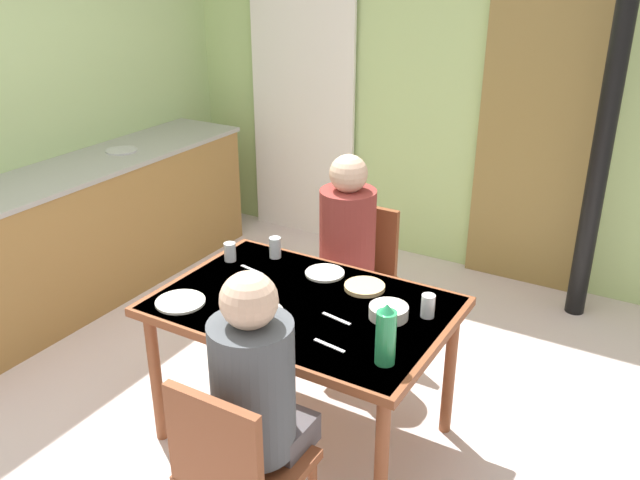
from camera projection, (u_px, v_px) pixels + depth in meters
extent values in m
plane|color=beige|center=(240.00, 418.00, 3.43)|extent=(6.06, 6.06, 0.00)
cube|color=#B0CF82|center=(432.00, 61.00, 4.68)|extent=(4.21, 0.10, 2.90)
cube|color=#ABCA84|center=(26.00, 74.00, 4.23)|extent=(0.10, 3.50, 2.90)
cube|color=olive|center=(538.00, 143.00, 4.43)|extent=(0.80, 0.05, 2.00)
cylinder|color=black|center=(613.00, 88.00, 3.83)|extent=(0.12, 0.12, 2.90)
cube|color=white|center=(302.00, 83.00, 5.16)|extent=(0.90, 0.03, 2.43)
cube|color=olive|center=(87.00, 233.00, 4.49)|extent=(0.60, 2.59, 0.87)
cube|color=#9E9E99|center=(77.00, 168.00, 4.31)|extent=(0.61, 2.64, 0.03)
cylinder|color=#B7B7BC|center=(121.00, 150.00, 4.61)|extent=(0.21, 0.21, 0.01)
cube|color=brown|center=(303.00, 307.00, 3.04)|extent=(1.30, 0.89, 0.04)
cube|color=#E5A98D|center=(303.00, 303.00, 3.03)|extent=(1.25, 0.85, 0.00)
cylinder|color=brown|center=(156.00, 378.00, 3.16)|extent=(0.06, 0.06, 0.69)
cylinder|color=brown|center=(381.00, 468.00, 2.62)|extent=(0.06, 0.06, 0.69)
cylinder|color=brown|center=(250.00, 309.00, 3.75)|extent=(0.06, 0.06, 0.69)
cylinder|color=brown|center=(450.00, 371.00, 3.21)|extent=(0.06, 0.06, 0.69)
cube|color=brown|center=(249.00, 467.00, 2.47)|extent=(0.40, 0.40, 0.04)
cube|color=brown|center=(214.00, 451.00, 2.25)|extent=(0.38, 0.04, 0.42)
cylinder|color=brown|center=(242.00, 473.00, 2.79)|extent=(0.04, 0.04, 0.41)
cube|color=brown|center=(351.00, 286.00, 3.78)|extent=(0.40, 0.40, 0.04)
cube|color=brown|center=(366.00, 240.00, 3.83)|extent=(0.38, 0.04, 0.42)
cylinder|color=brown|center=(363.00, 346.00, 3.66)|extent=(0.04, 0.04, 0.41)
cylinder|color=brown|center=(309.00, 329.00, 3.82)|extent=(0.04, 0.04, 0.41)
cylinder|color=brown|center=(390.00, 318.00, 3.93)|extent=(0.04, 0.04, 0.41)
cylinder|color=brown|center=(338.00, 304.00, 4.09)|extent=(0.04, 0.04, 0.41)
cube|color=#534E51|center=(273.00, 429.00, 2.58)|extent=(0.30, 0.22, 0.12)
cylinder|color=#4C5156|center=(253.00, 388.00, 2.38)|extent=(0.30, 0.30, 0.52)
sphere|color=beige|center=(249.00, 300.00, 2.24)|extent=(0.20, 0.20, 0.20)
cube|color=maroon|center=(337.00, 288.00, 3.63)|extent=(0.30, 0.22, 0.12)
cylinder|color=maroon|center=(347.00, 236.00, 3.61)|extent=(0.30, 0.30, 0.52)
sphere|color=beige|center=(349.00, 174.00, 3.47)|extent=(0.20, 0.20, 0.20)
cylinder|color=#2C9A58|center=(386.00, 338.00, 2.56)|extent=(0.08, 0.08, 0.22)
cone|color=#239156|center=(387.00, 308.00, 2.50)|extent=(0.06, 0.06, 0.03)
cylinder|color=silver|center=(389.00, 312.00, 2.90)|extent=(0.17, 0.17, 0.05)
cylinder|color=white|center=(325.00, 273.00, 3.29)|extent=(0.19, 0.19, 0.01)
cylinder|color=white|center=(180.00, 302.00, 3.02)|extent=(0.22, 0.22, 0.01)
cylinder|color=white|center=(257.00, 313.00, 2.94)|extent=(0.23, 0.23, 0.01)
cylinder|color=silver|center=(230.00, 252.00, 3.41)|extent=(0.06, 0.06, 0.10)
cylinder|color=silver|center=(428.00, 306.00, 2.90)|extent=(0.06, 0.06, 0.10)
cylinder|color=silver|center=(275.00, 248.00, 3.44)|extent=(0.06, 0.06, 0.11)
cylinder|color=#DBB77A|center=(365.00, 287.00, 3.15)|extent=(0.19, 0.19, 0.02)
cube|color=silver|center=(329.00, 346.00, 2.71)|extent=(0.15, 0.04, 0.00)
cube|color=silver|center=(336.00, 319.00, 2.90)|extent=(0.15, 0.04, 0.00)
cube|color=silver|center=(252.00, 270.00, 3.33)|extent=(0.15, 0.04, 0.00)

